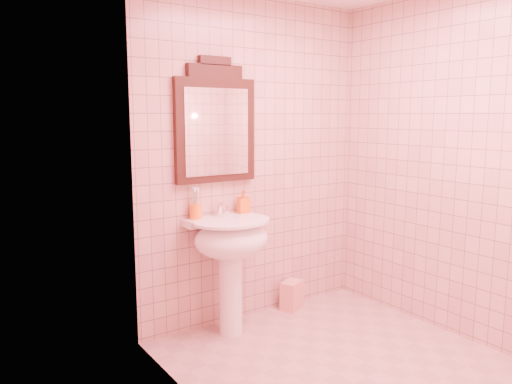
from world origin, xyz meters
TOP-DOWN VIEW (x-y plane):
  - floor at (0.00, 0.00)m, footprint 2.20×2.20m
  - back_wall at (0.00, 1.10)m, footprint 2.00×0.02m
  - pedestal_sink at (-0.36, 0.87)m, footprint 0.58×0.58m
  - faucet at (-0.36, 1.01)m, footprint 0.04×0.16m
  - mirror at (-0.36, 1.07)m, footprint 0.65×0.06m
  - toothbrush_cup at (-0.56, 1.04)m, footprint 0.09×0.09m
  - soap_dispenser at (-0.16, 1.03)m, footprint 0.09×0.09m
  - towel at (0.31, 1.00)m, footprint 0.23×0.20m

SIDE VIEW (x-z plane):
  - floor at x=0.00m, z-range 0.00..0.00m
  - towel at x=0.31m, z-range 0.00..0.24m
  - pedestal_sink at x=-0.36m, z-range 0.23..1.09m
  - faucet at x=-0.36m, z-range 0.87..0.97m
  - toothbrush_cup at x=-0.56m, z-range 0.82..1.02m
  - soap_dispenser at x=-0.16m, z-range 0.86..1.04m
  - back_wall at x=0.00m, z-range 0.00..2.50m
  - mirror at x=-0.36m, z-range 1.08..1.99m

